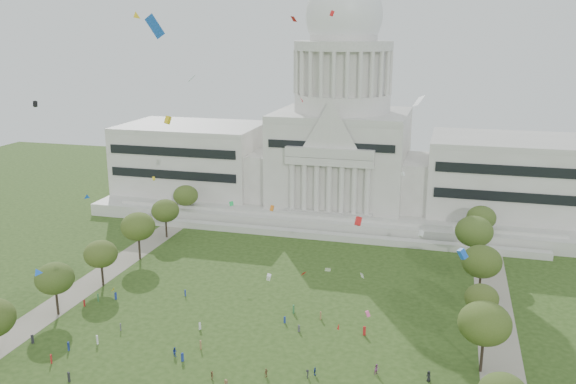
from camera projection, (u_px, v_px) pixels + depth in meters
name	position (u px, v px, depth m)	size (l,w,h in m)	color
capitol	(341.00, 147.00, 207.02)	(160.00, 64.50, 91.30)	#BCB9AF
path_left	(80.00, 290.00, 146.95)	(8.00, 160.00, 0.04)	gray
path_right	(498.00, 341.00, 122.56)	(8.00, 160.00, 0.04)	gray
row_tree_l_2	(55.00, 278.00, 132.18)	(8.42, 8.42, 11.97)	black
row_tree_r_2	(485.00, 323.00, 109.35)	(9.55, 9.55, 13.58)	black
row_tree_l_3	(101.00, 254.00, 147.51)	(8.12, 8.12, 11.55)	black
row_tree_r_3	(482.00, 298.00, 125.85)	(7.01, 7.01, 9.98)	black
row_tree_l_4	(138.00, 226.00, 164.47)	(9.29, 9.29, 13.21)	black
row_tree_r_4	(482.00, 262.00, 139.71)	(9.19, 9.19, 13.06)	black
row_tree_l_5	(165.00, 211.00, 182.34)	(8.33, 8.33, 11.85)	black
row_tree_r_5	(474.00, 232.00, 158.66)	(9.82, 9.82, 13.96)	black
row_tree_l_6	(186.00, 196.00, 199.71)	(8.19, 8.19, 11.64)	black
row_tree_r_6	(481.00, 218.00, 175.13)	(8.42, 8.42, 11.97)	black
person_0	(429.00, 376.00, 108.38)	(0.99, 0.64, 2.03)	#26262B
person_2	(377.00, 369.00, 110.67)	(0.96, 0.60, 1.99)	#994C8C
person_3	(307.00, 374.00, 109.46)	(1.07, 0.55, 1.65)	#26262B
person_4	(266.00, 373.00, 109.78)	(1.00, 0.55, 1.71)	olive
person_5	(212.00, 375.00, 109.15)	(1.44, 0.57, 1.56)	olive
person_8	(175.00, 352.00, 116.80)	(0.92, 0.57, 1.90)	navy
person_10	(315.00, 371.00, 110.38)	(0.93, 0.51, 1.59)	navy
distant_crowd	(180.00, 337.00, 122.38)	(64.11, 39.38, 1.95)	#26262B
kite_swarm	(251.00, 210.00, 110.87)	(82.32, 101.11, 60.59)	white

